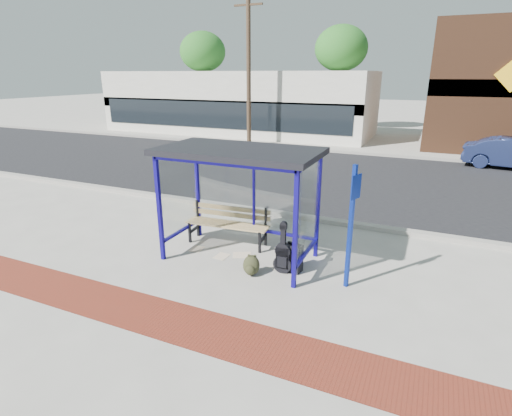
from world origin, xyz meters
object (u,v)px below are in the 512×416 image
at_px(backpack, 251,266).
at_px(bench, 228,222).
at_px(suitcase, 293,258).
at_px(guitar_bag, 283,255).

bearing_deg(backpack, bench, 117.85).
relative_size(suitcase, backpack, 1.55).
bearing_deg(backpack, suitcase, 19.30).
xyz_separation_m(bench, backpack, (1.16, -1.24, -0.34)).
relative_size(guitar_bag, suitcase, 1.64).
relative_size(bench, backpack, 4.96).
bearing_deg(bench, suitcase, -26.43).
bearing_deg(guitar_bag, suitcase, 36.64).
xyz_separation_m(guitar_bag, backpack, (-0.54, -0.35, -0.19)).
distance_m(suitcase, backpack, 0.87).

